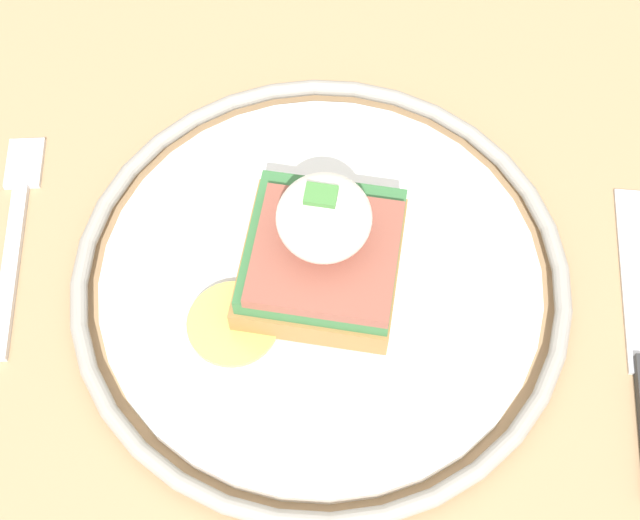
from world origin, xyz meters
TOP-DOWN VIEW (x-y plane):
  - dining_table at (0.00, 0.00)m, footprint 0.83×0.71m
  - plate at (-0.02, -0.00)m, footprint 0.29×0.29m
  - sandwich at (-0.02, -0.00)m, footprint 0.11×0.11m
  - fork at (-0.21, 0.01)m, footprint 0.05×0.15m

SIDE VIEW (x-z plane):
  - dining_table at x=0.00m, z-range 0.23..0.96m
  - fork at x=-0.21m, z-range 0.73..0.73m
  - plate at x=-0.02m, z-range 0.73..0.74m
  - sandwich at x=-0.02m, z-range 0.73..0.81m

